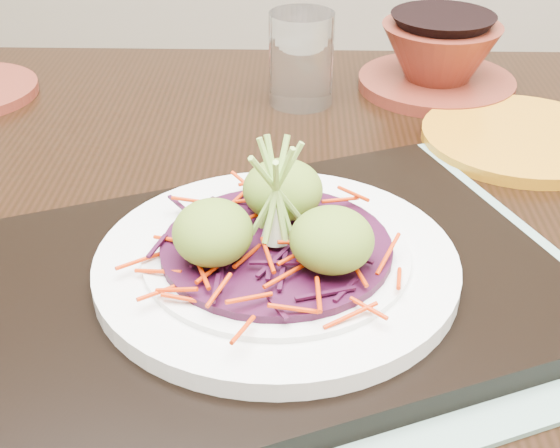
# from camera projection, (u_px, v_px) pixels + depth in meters

# --- Properties ---
(dining_table) EXTENTS (1.32, 0.95, 0.78)m
(dining_table) POSITION_uv_depth(u_px,v_px,m) (318.00, 334.00, 0.66)
(dining_table) COLOR black
(dining_table) RESTS_ON ground
(placemat) EXTENTS (0.53, 0.49, 0.00)m
(placemat) POSITION_uv_depth(u_px,v_px,m) (277.00, 295.00, 0.53)
(placemat) COLOR gray
(placemat) RESTS_ON dining_table
(serving_tray) EXTENTS (0.46, 0.42, 0.02)m
(serving_tray) POSITION_uv_depth(u_px,v_px,m) (277.00, 283.00, 0.52)
(serving_tray) COLOR black
(serving_tray) RESTS_ON placemat
(white_plate) EXTENTS (0.24, 0.24, 0.02)m
(white_plate) POSITION_uv_depth(u_px,v_px,m) (276.00, 263.00, 0.52)
(white_plate) COLOR white
(white_plate) RESTS_ON serving_tray
(cabbage_bed) EXTENTS (0.15, 0.15, 0.01)m
(cabbage_bed) POSITION_uv_depth(u_px,v_px,m) (276.00, 247.00, 0.51)
(cabbage_bed) COLOR #350A24
(cabbage_bed) RESTS_ON white_plate
(carrot_julienne) EXTENTS (0.19, 0.19, 0.01)m
(carrot_julienne) POSITION_uv_depth(u_px,v_px,m) (276.00, 238.00, 0.51)
(carrot_julienne) COLOR red
(carrot_julienne) RESTS_ON cabbage_bed
(guacamole_scoops) EXTENTS (0.13, 0.12, 0.04)m
(guacamole_scoops) POSITION_uv_depth(u_px,v_px,m) (276.00, 220.00, 0.50)
(guacamole_scoops) COLOR #5A7623
(guacamole_scoops) RESTS_ON cabbage_bed
(scallion_garnish) EXTENTS (0.06, 0.06, 0.08)m
(scallion_garnish) POSITION_uv_depth(u_px,v_px,m) (276.00, 194.00, 0.49)
(scallion_garnish) COLOR #8CBA4A
(scallion_garnish) RESTS_ON cabbage_bed
(water_glass) EXTENTS (0.07, 0.07, 0.09)m
(water_glass) POSITION_uv_depth(u_px,v_px,m) (301.00, 59.00, 0.79)
(water_glass) COLOR white
(water_glass) RESTS_ON dining_table
(terracotta_bowl_set) EXTENTS (0.22, 0.22, 0.07)m
(terracotta_bowl_set) POSITION_uv_depth(u_px,v_px,m) (439.00, 61.00, 0.83)
(terracotta_bowl_set) COLOR #5E2116
(terracotta_bowl_set) RESTS_ON dining_table
(yellow_plate) EXTENTS (0.22, 0.22, 0.01)m
(yellow_plate) POSITION_uv_depth(u_px,v_px,m) (521.00, 138.00, 0.73)
(yellow_plate) COLOR #B87214
(yellow_plate) RESTS_ON dining_table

